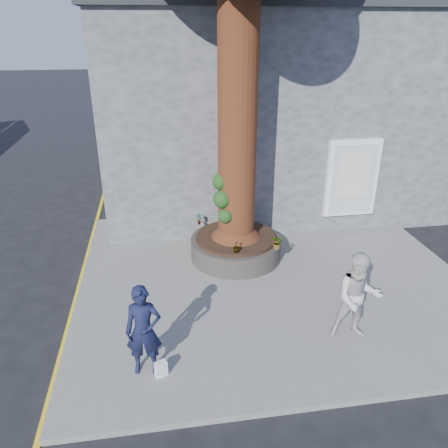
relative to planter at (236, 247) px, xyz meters
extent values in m
plane|color=black|center=(-0.80, -2.00, -0.41)|extent=(120.00, 120.00, 0.00)
cube|color=slate|center=(0.70, -1.00, -0.35)|extent=(9.00, 8.00, 0.12)
cube|color=yellow|center=(-3.85, -1.00, -0.41)|extent=(0.10, 30.00, 0.01)
cube|color=#525458|center=(1.70, 5.20, 2.59)|extent=(10.00, 8.00, 6.00)
cube|color=black|center=(1.70, 5.20, 5.74)|extent=(10.30, 8.30, 0.30)
cube|color=white|center=(3.50, 1.14, 1.29)|extent=(1.50, 0.12, 2.20)
cube|color=silver|center=(3.50, 1.08, 1.29)|extent=(1.25, 0.04, 1.95)
cube|color=silver|center=(3.50, 1.06, 1.39)|extent=(0.90, 0.02, 1.30)
cylinder|color=black|center=(0.00, 0.00, -0.03)|extent=(2.30, 2.30, 0.52)
cylinder|color=black|center=(0.00, 0.00, 0.27)|extent=(2.04, 2.04, 0.08)
cylinder|color=#3F170F|center=(0.00, 0.00, 4.06)|extent=(0.90, 0.90, 7.50)
cone|color=#3F170F|center=(0.00, 0.00, 0.66)|extent=(1.24, 1.24, 0.70)
sphere|color=#143D14|center=(-0.38, -0.20, 1.41)|extent=(0.44, 0.44, 0.44)
sphere|color=#143D14|center=(-0.32, -0.30, 1.01)|extent=(0.36, 0.36, 0.36)
sphere|color=#143D14|center=(-0.40, -0.08, 1.81)|extent=(0.40, 0.40, 0.40)
imported|color=#121633|center=(-2.26, -3.78, 0.54)|extent=(0.64, 0.44, 1.67)
imported|color=beige|center=(1.65, -3.48, 0.60)|extent=(0.97, 0.82, 1.78)
cube|color=white|center=(-2.01, -3.96, -0.15)|extent=(0.23, 0.19, 0.28)
imported|color=gray|center=(-0.85, 0.85, 0.46)|extent=(0.18, 0.13, 0.31)
imported|color=gray|center=(0.32, 0.85, 0.49)|extent=(0.28, 0.28, 0.37)
imported|color=gray|center=(-0.15, -0.85, 0.45)|extent=(0.20, 0.20, 0.29)
imported|color=gray|center=(0.85, -0.85, 0.48)|extent=(0.40, 0.41, 0.34)
camera|label=1|loc=(-1.85, -9.79, 5.16)|focal=35.00mm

